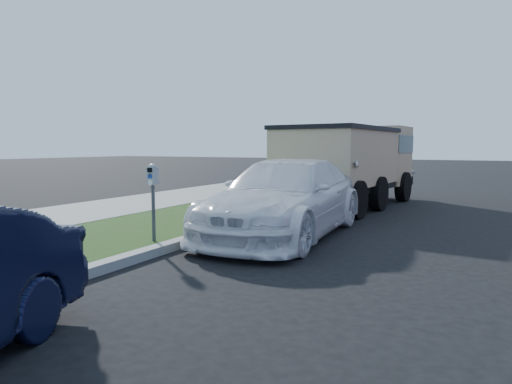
% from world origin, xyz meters
% --- Properties ---
extents(ground, '(120.00, 120.00, 0.00)m').
position_xyz_m(ground, '(0.00, 0.00, 0.00)').
color(ground, black).
rests_on(ground, ground).
extents(streetside, '(6.12, 50.00, 0.15)m').
position_xyz_m(streetside, '(-5.57, 2.00, 0.07)').
color(streetside, gray).
rests_on(streetside, ground).
extents(parking_meter, '(0.21, 0.15, 1.39)m').
position_xyz_m(parking_meter, '(-2.97, 0.03, 1.13)').
color(parking_meter, '#3F4247').
rests_on(parking_meter, ground).
extents(white_wagon, '(2.40, 5.45, 1.56)m').
position_xyz_m(white_wagon, '(-1.36, 2.25, 0.78)').
color(white_wagon, white).
rests_on(white_wagon, ground).
extents(dump_truck, '(3.04, 6.54, 2.48)m').
position_xyz_m(dump_truck, '(-1.51, 7.65, 1.40)').
color(dump_truck, black).
rests_on(dump_truck, ground).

